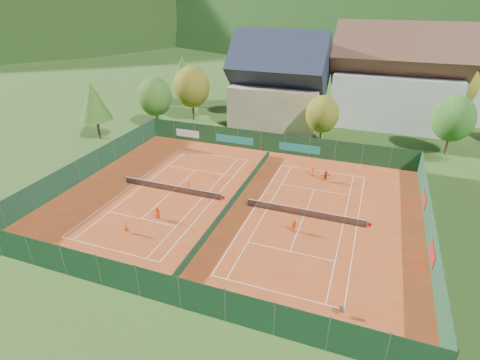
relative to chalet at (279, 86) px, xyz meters
The scene contains 32 objects.
ground 30.87m from the chalet, 84.29° to the right, with size 600.00×600.00×0.00m, color #294B17.
clay_pad 30.87m from the chalet, 84.29° to the right, with size 40.00×32.00×0.01m, color #A03C17.
court_markings_left 31.12m from the chalet, 99.46° to the right, with size 11.03×23.83×0.00m.
court_markings_right 32.63m from the chalet, 69.86° to the right, with size 11.03×23.83×0.00m.
tennis_net_left 31.00m from the chalet, 99.17° to the right, with size 13.30×0.10×1.02m.
tennis_net_right 32.59m from the chalet, 69.60° to the right, with size 13.30×0.10×1.02m.
court_divider 30.77m from the chalet, 84.29° to the right, with size 0.03×28.80×1.00m.
fence_north 15.14m from the chalet, 79.70° to the right, with size 40.00×0.10×3.00m.
fence_south 46.38m from the chalet, 86.27° to the right, with size 40.00×0.04×3.00m.
fence_west 34.86m from the chalet, 119.54° to the right, with size 0.04×32.00×3.00m.
fence_east 38.11m from the chalet, 52.48° to the right, with size 0.09×32.00×3.00m.
chalet is the anchor object (origin of this frame).
hotel_block_a 19.94m from the chalet, 17.53° to the left, with size 21.60×11.00×17.25m.
hotel_block_b 35.85m from the chalet, 22.99° to the left, with size 17.28×10.00×15.50m.
tree_west_front 21.51m from the chalet, 152.24° to the right, with size 5.72×5.72×8.69m.
tree_west_mid 15.53m from the chalet, 165.07° to the right, with size 6.44×6.44×9.78m.
tree_west_back 21.38m from the chalet, 169.22° to the left, with size 5.60×5.60×10.00m.
tree_center 12.19m from the chalet, 41.63° to the right, with size 5.01×5.01×7.60m.
tree_east_front 27.69m from the chalet, 12.53° to the right, with size 5.72×5.72×8.69m.
tree_west_side 30.81m from the chalet, 144.25° to the right, with size 5.04×5.04×9.00m.
tree_east_back 30.68m from the chalet, 19.03° to the left, with size 7.15×7.15×10.86m.
mountain_backdrop 211.04m from the chalet, 81.19° to the left, with size 820.00×530.00×242.00m.
ball_hopper 45.95m from the chalet, 69.03° to the right, with size 0.34×0.34×0.80m.
loose_ball_0 36.04m from the chalet, 102.92° to the right, with size 0.07×0.07×0.07m, color #CCD833.
loose_ball_1 43.44m from the chalet, 76.52° to the right, with size 0.07×0.07×0.07m, color #CCD833.
loose_ball_2 27.86m from the chalet, 75.52° to the right, with size 0.07×0.07×0.07m, color #CCD833.
player_left_near 39.78m from the chalet, 97.19° to the right, with size 0.44×0.29×1.21m, color #EA5314.
player_left_mid 36.51m from the chalet, 95.24° to the right, with size 0.69×0.53×1.41m, color #EA5514.
player_left_far 29.69m from the chalet, 96.36° to the right, with size 0.85×0.49×1.31m, color #FB5416.
player_right_near 35.31m from the chalet, 72.26° to the right, with size 0.82×0.34×1.40m, color #E45314.
player_right_far_a 23.13m from the chalet, 63.20° to the right, with size 0.63×0.41×1.29m, color #ED5515.
player_right_far_b 24.74m from the chalet, 60.44° to the right, with size 1.34×0.43×1.44m, color #D14412.
Camera 1 is at (13.23, -34.10, 21.59)m, focal length 28.00 mm.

